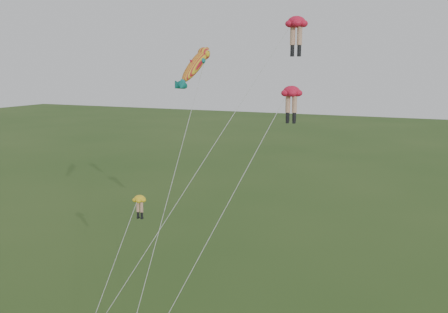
% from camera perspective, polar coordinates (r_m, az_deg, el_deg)
% --- Properties ---
extents(legs_kite_red_high, '(10.46, 10.23, 19.49)m').
position_cam_1_polar(legs_kite_red_high, '(30.23, 7.78, 13.97)').
color(legs_kite_red_high, red).
rests_on(legs_kite_red_high, ground).
extents(legs_kite_red_mid, '(6.26, 10.97, 15.42)m').
position_cam_1_polar(legs_kite_red_mid, '(31.28, 7.42, 6.57)').
color(legs_kite_red_mid, red).
rests_on(legs_kite_red_mid, ground).
extents(legs_kite_yellow, '(2.13, 9.78, 7.90)m').
position_cam_1_polar(legs_kite_yellow, '(34.58, -9.90, -5.65)').
color(legs_kite_yellow, yellow).
rests_on(legs_kite_yellow, ground).
extents(fish_kite, '(1.76, 12.16, 18.17)m').
position_cam_1_polar(fish_kite, '(33.53, -3.29, 10.29)').
color(fish_kite, yellow).
rests_on(fish_kite, ground).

